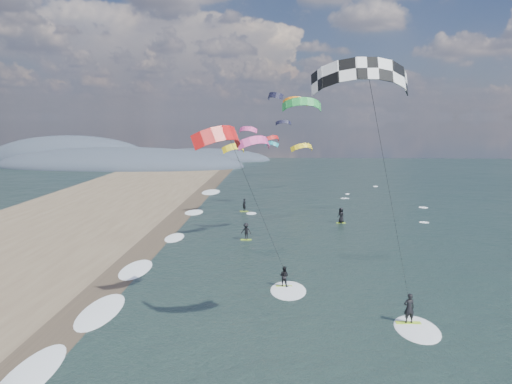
{
  "coord_description": "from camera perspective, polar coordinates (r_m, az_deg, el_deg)",
  "views": [
    {
      "loc": [
        0.72,
        -24.26,
        12.45
      ],
      "look_at": [
        -1.0,
        12.0,
        7.0
      ],
      "focal_mm": 35.0,
      "sensor_mm": 36.0,
      "label": 1
    }
  ],
  "objects": [
    {
      "name": "far_kitesurfers",
      "position": [
        56.65,
        2.95,
        -3.24
      ],
      "size": [
        13.1,
        16.43,
        1.85
      ],
      "color": "#A2D625",
      "rests_on": "ground"
    },
    {
      "name": "kitesurfer_near_a",
      "position": [
        24.7,
        13.77,
        7.33
      ],
      "size": [
        7.91,
        8.42,
        15.62
      ],
      "color": "#A2D625",
      "rests_on": "ground"
    },
    {
      "name": "shoreline_surf",
      "position": [
        42.54,
        -13.28,
        -8.71
      ],
      "size": [
        2.4,
        79.4,
        0.11
      ],
      "color": "white",
      "rests_on": "ground"
    },
    {
      "name": "bg_kite_field",
      "position": [
        79.76,
        2.5,
        7.31
      ],
      "size": [
        14.07,
        72.56,
        9.98
      ],
      "color": "green",
      "rests_on": "ground"
    },
    {
      "name": "coastal_hills",
      "position": [
        140.31,
        -16.27,
        3.11
      ],
      "size": [
        80.0,
        41.0,
        15.0
      ],
      "color": "#3D4756",
      "rests_on": "ground"
    },
    {
      "name": "wet_sand_strip",
      "position": [
        38.61,
        -16.98,
        -10.65
      ],
      "size": [
        3.0,
        240.0,
        0.0
      ],
      "primitive_type": "cube",
      "color": "#382D23",
      "rests_on": "ground"
    },
    {
      "name": "kitesurfer_near_b",
      "position": [
        31.82,
        -0.71,
        0.17
      ],
      "size": [
        6.79,
        9.07,
        12.67
      ],
      "color": "#A2D625",
      "rests_on": "ground"
    },
    {
      "name": "ground",
      "position": [
        27.28,
        0.95,
        -18.62
      ],
      "size": [
        260.0,
        260.0,
        0.0
      ],
      "primitive_type": "plane",
      "color": "black",
      "rests_on": "ground"
    }
  ]
}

